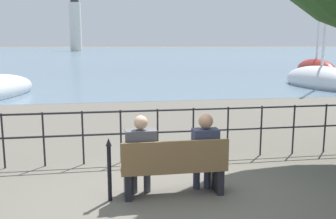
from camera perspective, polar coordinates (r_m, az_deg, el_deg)
The scene contains 10 objects.
ground_plane at distance 5.98m, azimuth 0.82°, elevation -12.72°, with size 1000.00×1000.00×0.00m, color #605B51.
harbor_water at distance 165.10m, azimuth -9.35°, elevation 8.91°, with size 600.00×300.00×0.01m.
park_bench at distance 5.77m, azimuth 0.94°, elevation -9.05°, with size 1.62×0.45×0.90m.
seated_person_left at distance 5.70m, azimuth -4.14°, elevation -6.51°, with size 0.46×0.35×1.26m.
seated_person_right at distance 5.87m, azimuth 5.62°, elevation -6.03°, with size 0.40×0.35×1.26m.
promenade_railing at distance 7.42m, azimuth -1.60°, elevation -2.62°, with size 13.12×0.04×1.05m.
closed_umbrella at distance 5.62m, azimuth -8.94°, elevation -8.53°, with size 0.09×0.09×0.96m.
sailboat_0 at distance 22.18m, azimuth 22.30°, elevation 4.10°, with size 2.61×6.08×9.19m.
sailboat_3 at distance 30.47m, azimuth 21.57°, elevation 5.61°, with size 2.21×5.92×10.61m.
harbor_lighthouse at distance 138.89m, azimuth -13.94°, elevation 12.54°, with size 4.08×4.08×20.53m.
Camera 1 is at (-1.00, -5.43, 2.29)m, focal length 40.00 mm.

